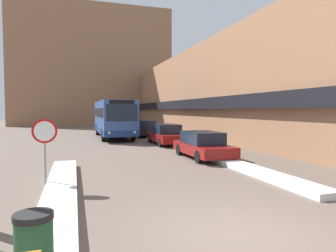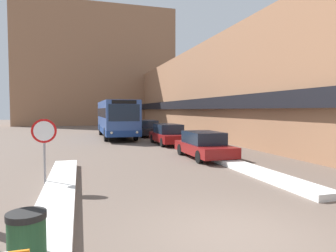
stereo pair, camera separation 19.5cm
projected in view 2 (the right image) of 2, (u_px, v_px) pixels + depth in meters
ground_plane at (237, 235)px, 5.99m from camera, size 160.00×160.00×0.00m
building_row_right at (207, 94)px, 31.56m from camera, size 5.50×60.00×8.50m
building_backdrop_far at (97, 67)px, 51.79m from camera, size 26.00×8.00×19.79m
snow_bank_left at (59, 193)px, 8.58m from camera, size 0.90×9.92×0.26m
snow_bank_right at (258, 172)px, 11.60m from camera, size 0.90×7.15×0.22m
city_bus at (116, 118)px, 27.21m from camera, size 2.68×10.43×3.29m
parked_car_front at (204, 145)px, 15.60m from camera, size 1.86×4.39×1.38m
parked_car_middle at (168, 134)px, 21.86m from camera, size 1.90×4.62×1.47m
parked_car_back at (147, 128)px, 28.56m from camera, size 1.85×4.69×1.53m
stop_sign at (44, 138)px, 9.43m from camera, size 0.76×0.08×2.23m
street_lamp at (0, 44)px, 5.26m from camera, size 1.46×0.36×5.87m
trash_bin at (27, 242)px, 4.59m from camera, size 0.59×0.59×0.95m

